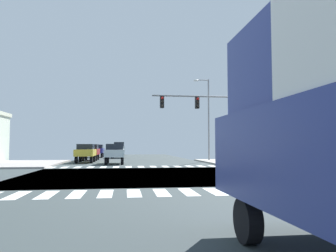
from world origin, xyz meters
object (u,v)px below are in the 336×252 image
Objects in this scene: street_lamp at (207,113)px; sedan_trailing_4 at (115,152)px; sedan_leading_3 at (118,150)px; sedan_outer_6 at (91,151)px; sedan_crossing_2 at (86,152)px; sedan_farside_1 at (97,150)px; traffic_signal_mast at (202,111)px; suv_nearside_1 at (119,148)px.

street_lamp reaches higher than sedan_trailing_4.
sedan_outer_6 is at bearing 66.17° from sedan_leading_3.
sedan_trailing_4 is (-9.93, -3.75, -4.25)m from street_lamp.
sedan_crossing_2 is 4.12m from sedan_trailing_4.
street_lamp reaches higher than sedan_crossing_2.
sedan_outer_6 is (0.00, -9.13, 0.00)m from sedan_farside_1.
sedan_leading_3 is 1.00× the size of sedan_outer_6.
street_lamp is (2.52, 7.95, 0.67)m from traffic_signal_mast.
traffic_signal_mast is 1.66× the size of sedan_leading_3.
street_lamp is 2.12× the size of sedan_outer_6.
sedan_trailing_4 is (3.00, -2.82, 0.00)m from sedan_crossing_2.
sedan_crossing_2 is 1.00× the size of sedan_outer_6.
street_lamp reaches higher than suv_nearside_1.
traffic_signal_mast is 0.78× the size of street_lamp.
sedan_crossing_2 is (-3.00, -23.12, -0.28)m from suv_nearside_1.
suv_nearside_1 is at bearing -108.91° from sedan_farside_1.
sedan_leading_3 is (0.00, -11.10, -0.28)m from suv_nearside_1.
sedan_farside_1 is 17.44m from sedan_trailing_4.
sedan_trailing_4 is 8.59m from sedan_outer_6.
traffic_signal_mast is 1.55× the size of suv_nearside_1.
sedan_crossing_2 is (-12.93, -0.93, -4.25)m from street_lamp.
street_lamp is at bearing 72.41° from traffic_signal_mast.
traffic_signal_mast is at bearing 115.96° from sedan_farside_1.
suv_nearside_1 is 18.14m from sedan_outer_6.
suv_nearside_1 is 1.07× the size of sedan_crossing_2.
traffic_signal_mast is 1.66× the size of sedan_farside_1.
suv_nearside_1 is at bearing 114.11° from street_lamp.
suv_nearside_1 is at bearing -99.52° from sedan_outer_6.
traffic_signal_mast is 16.47m from sedan_outer_6.
traffic_signal_mast reaches higher than sedan_outer_6.
sedan_crossing_2 is (0.00, -14.36, 0.00)m from sedan_farside_1.
sedan_trailing_4 is (0.00, -14.85, 0.00)m from sedan_leading_3.
sedan_leading_3 and sedan_trailing_4 have the same top height.
street_lamp reaches higher than sedan_leading_3.
sedan_trailing_4 is at bearing 99.90° from sedan_farside_1.
sedan_farside_1 and sedan_leading_3 have the same top height.
street_lamp reaches higher than sedan_farside_1.
sedan_crossing_2 is at bearing 82.61° from suv_nearside_1.
sedan_farside_1 is (-10.41, 21.38, -3.58)m from traffic_signal_mast.
sedan_farside_1 is 3.80m from sedan_leading_3.
traffic_signal_mast is 1.66× the size of sedan_outer_6.
sedan_outer_6 is (-12.93, 4.30, -4.25)m from street_lamp.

